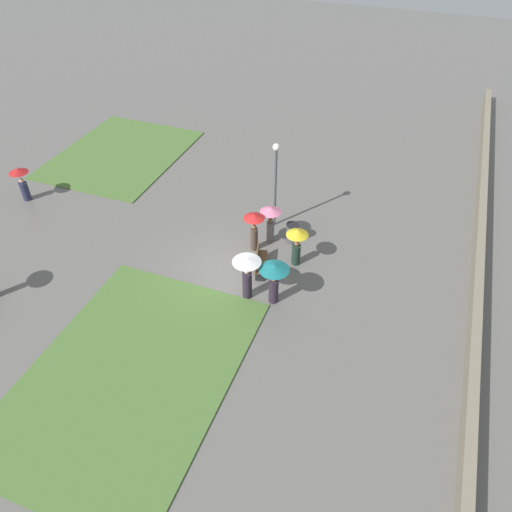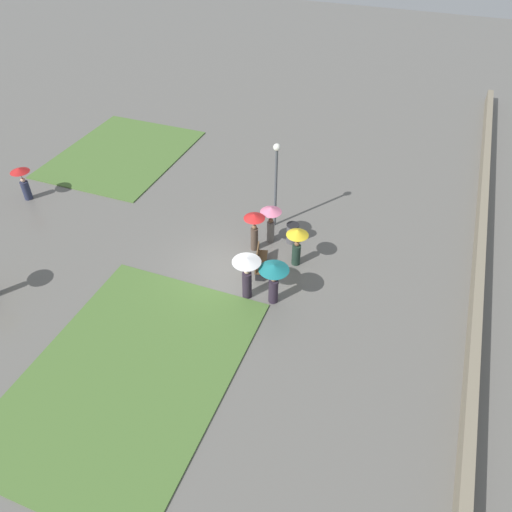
{
  "view_description": "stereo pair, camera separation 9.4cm",
  "coord_description": "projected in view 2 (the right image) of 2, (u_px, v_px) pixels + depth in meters",
  "views": [
    {
      "loc": [
        -14.24,
        -6.65,
        13.79
      ],
      "look_at": [
        -0.01,
        -1.26,
        1.08
      ],
      "focal_mm": 35.0,
      "sensor_mm": 36.0,
      "label": 1
    },
    {
      "loc": [
        -14.21,
        -6.73,
        13.79
      ],
      "look_at": [
        -0.01,
        -1.26,
        1.08
      ],
      "focal_mm": 35.0,
      "sensor_mm": 36.0,
      "label": 2
    }
  ],
  "objects": [
    {
      "name": "park_bench",
      "position": [
        260.0,
        261.0,
        20.54
      ],
      "size": [
        1.58,
        0.81,
        0.9
      ],
      "rotation": [
        0.0,
        0.0,
        0.27
      ],
      "color": "brown",
      "rests_on": "ground_plane"
    },
    {
      "name": "lone_walker_mid_plaza",
      "position": [
        23.0,
        179.0,
        24.26
      ],
      "size": [
        0.92,
        0.92,
        1.74
      ],
      "rotation": [
        0.0,
        0.0,
        3.23
      ],
      "color": "#282D47",
      "rests_on": "ground_plane"
    },
    {
      "name": "ground_plane",
      "position": [
        228.0,
        269.0,
        20.88
      ],
      "size": [
        90.0,
        90.0,
        0.0
      ],
      "primitive_type": "plane",
      "color": "#66635E"
    },
    {
      "name": "crowd_person_teal",
      "position": [
        274.0,
        275.0,
        18.57
      ],
      "size": [
        1.16,
        1.16,
        1.85
      ],
      "rotation": [
        0.0,
        0.0,
        0.59
      ],
      "color": "#2D2333",
      "rests_on": "ground_plane"
    },
    {
      "name": "crowd_person_pink",
      "position": [
        271.0,
        218.0,
        21.55
      ],
      "size": [
        0.94,
        0.94,
        1.78
      ],
      "rotation": [
        0.0,
        0.0,
        0.52
      ],
      "color": "slate",
      "rests_on": "ground_plane"
    },
    {
      "name": "crowd_person_yellow",
      "position": [
        297.0,
        241.0,
        20.37
      ],
      "size": [
        0.92,
        0.92,
        1.77
      ],
      "rotation": [
        0.0,
        0.0,
        2.31
      ],
      "color": "#1E3328",
      "rests_on": "ground_plane"
    },
    {
      "name": "lamp_post",
      "position": [
        276.0,
        174.0,
        21.56
      ],
      "size": [
        0.32,
        0.32,
        4.14
      ],
      "color": "#474C51",
      "rests_on": "ground_plane"
    },
    {
      "name": "crowd_person_red",
      "position": [
        254.0,
        226.0,
        21.1
      ],
      "size": [
        0.91,
        0.91,
        1.84
      ],
      "rotation": [
        0.0,
        0.0,
        0.95
      ],
      "color": "#47382D",
      "rests_on": "ground_plane"
    },
    {
      "name": "lawn_patch_near",
      "position": [
        129.0,
        374.0,
        16.72
      ],
      "size": [
        9.47,
        6.63,
        0.06
      ],
      "color": "#4C7033",
      "rests_on": "ground_plane"
    },
    {
      "name": "lawn_patch_far",
      "position": [
        122.0,
        154.0,
        28.48
      ],
      "size": [
        8.25,
        6.58,
        0.06
      ],
      "color": "#4C7033",
      "rests_on": "ground_plane"
    },
    {
      "name": "crowd_person_white",
      "position": [
        247.0,
        271.0,
        18.79
      ],
      "size": [
        1.1,
        1.1,
        1.94
      ],
      "rotation": [
        0.0,
        0.0,
        4.21
      ],
      "color": "#2D2333",
      "rests_on": "ground_plane"
    },
    {
      "name": "trash_bin",
      "position": [
        292.0,
        233.0,
        21.99
      ],
      "size": [
        0.56,
        0.56,
        0.94
      ],
      "color": "#4C4C51",
      "rests_on": "ground_plane"
    },
    {
      "name": "parapet_wall",
      "position": [
        475.0,
        325.0,
        17.95
      ],
      "size": [
        45.0,
        0.35,
        0.77
      ],
      "color": "gray",
      "rests_on": "ground_plane"
    }
  ]
}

